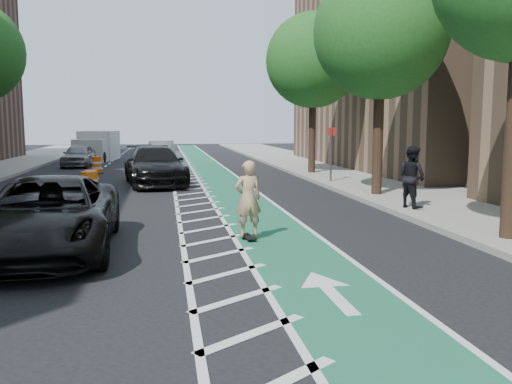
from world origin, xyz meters
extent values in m
plane|color=black|center=(0.00, 0.00, 0.00)|extent=(120.00, 120.00, 0.00)
cube|color=#1B6144|center=(3.00, 10.00, 0.01)|extent=(2.00, 90.00, 0.01)
cube|color=silver|center=(1.50, 10.00, 0.01)|extent=(1.40, 90.00, 0.01)
cube|color=gray|center=(9.50, 10.00, 0.07)|extent=(5.00, 90.00, 0.15)
cube|color=gray|center=(7.05, 10.00, 0.08)|extent=(0.12, 90.00, 0.16)
cube|color=#84664C|center=(17.50, 20.00, 9.50)|extent=(14.00, 22.00, 19.00)
cylinder|color=#382619|center=(7.90, 0.00, 2.20)|extent=(0.36, 0.36, 4.40)
cylinder|color=#382619|center=(7.90, 8.00, 2.20)|extent=(0.36, 0.36, 4.40)
sphere|color=#21541C|center=(7.90, 8.00, 5.80)|extent=(4.20, 4.20, 4.20)
cylinder|color=#382619|center=(7.90, 16.00, 2.20)|extent=(0.36, 0.36, 4.40)
sphere|color=#21541C|center=(7.90, 16.00, 5.80)|extent=(4.20, 4.20, 4.20)
cylinder|color=#4C4C4C|center=(7.60, 12.00, 1.20)|extent=(0.08, 0.08, 2.40)
cube|color=red|center=(7.60, 12.00, 2.30)|extent=(0.35, 0.02, 0.35)
cube|color=black|center=(2.30, 1.36, 0.08)|extent=(0.31, 0.73, 0.03)
cylinder|color=black|center=(2.19, 1.58, 0.03)|extent=(0.04, 0.06, 0.05)
cylinder|color=black|center=(2.34, 1.60, 0.03)|extent=(0.04, 0.06, 0.05)
cylinder|color=black|center=(2.26, 1.11, 0.03)|extent=(0.04, 0.06, 0.05)
cylinder|color=black|center=(2.41, 1.13, 0.03)|extent=(0.04, 0.06, 0.05)
imported|color=tan|center=(2.30, 1.36, 0.96)|extent=(0.69, 0.51, 1.73)
imported|color=black|center=(-1.94, 0.79, 0.78)|extent=(2.77, 5.72, 1.57)
imported|color=black|center=(0.00, 13.16, 0.83)|extent=(3.09, 6.00, 1.67)
imported|color=gray|center=(-4.75, 23.86, 0.70)|extent=(1.85, 4.17, 1.39)
imported|color=slate|center=(0.20, 26.56, 0.73)|extent=(2.01, 4.60, 1.47)
imported|color=black|center=(7.70, 4.35, 1.07)|extent=(0.96, 1.08, 1.84)
cube|color=silver|center=(-4.24, 30.22, 1.05)|extent=(2.72, 3.63, 2.10)
cube|color=silver|center=(-4.57, 27.73, 0.79)|extent=(2.30, 1.94, 1.57)
cylinder|color=black|center=(-5.56, 27.43, 0.37)|extent=(0.36, 0.76, 0.73)
cylinder|color=black|center=(-3.69, 27.19, 0.37)|extent=(0.36, 0.76, 0.73)
cylinder|color=black|center=(-5.07, 31.17, 0.37)|extent=(0.36, 0.76, 0.73)
cylinder|color=black|center=(-3.20, 30.93, 0.37)|extent=(0.36, 0.76, 0.73)
cylinder|color=orange|center=(-2.20, 9.00, 0.49)|extent=(0.56, 0.56, 0.98)
cylinder|color=silver|center=(-2.20, 9.00, 0.33)|extent=(0.58, 0.58, 0.13)
cylinder|color=silver|center=(-2.20, 9.00, 0.63)|extent=(0.58, 0.58, 0.13)
cylinder|color=black|center=(-2.20, 9.00, 0.02)|extent=(0.72, 0.72, 0.04)
cylinder|color=#EA600C|center=(-2.33, 10.70, 0.44)|extent=(0.51, 0.51, 0.88)
cylinder|color=silver|center=(-2.33, 10.70, 0.29)|extent=(0.52, 0.52, 0.12)
cylinder|color=silver|center=(-2.33, 10.70, 0.57)|extent=(0.52, 0.52, 0.12)
cylinder|color=black|center=(-2.33, 10.70, 0.02)|extent=(0.64, 0.64, 0.04)
cylinder|color=#F55B0C|center=(-3.12, 19.00, 0.45)|extent=(0.52, 0.52, 0.91)
cylinder|color=silver|center=(-3.12, 19.00, 0.30)|extent=(0.53, 0.53, 0.12)
cylinder|color=silver|center=(-3.12, 19.00, 0.58)|extent=(0.53, 0.53, 0.12)
cylinder|color=black|center=(-3.12, 19.00, 0.02)|extent=(0.67, 0.67, 0.04)
camera|label=1|loc=(0.45, -10.70, 2.66)|focal=38.00mm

